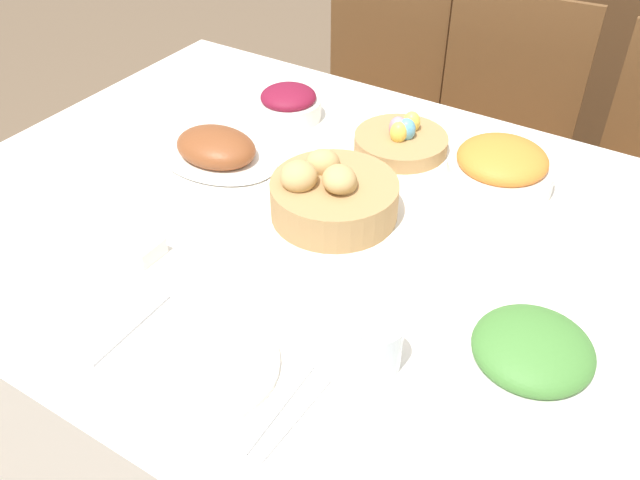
# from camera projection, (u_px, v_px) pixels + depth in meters

# --- Properties ---
(ground_plane) EXTENTS (12.00, 12.00, 0.00)m
(ground_plane) POSITION_uv_depth(u_px,v_px,m) (348.00, 469.00, 1.75)
(ground_plane) COLOR brown
(dining_table) EXTENTS (1.73, 1.15, 0.76)m
(dining_table) POSITION_uv_depth(u_px,v_px,m) (352.00, 372.00, 1.51)
(dining_table) COLOR white
(dining_table) RESTS_ON ground
(chair_far_left) EXTENTS (0.43, 0.43, 0.91)m
(chair_far_left) POSITION_uv_depth(u_px,v_px,m) (365.00, 107.00, 2.24)
(chair_far_left) COLOR brown
(chair_far_left) RESTS_ON ground
(chair_far_center) EXTENTS (0.46, 0.46, 0.91)m
(chair_far_center) POSITION_uv_depth(u_px,v_px,m) (493.00, 144.00, 2.05)
(chair_far_center) COLOR brown
(chair_far_center) RESTS_ON ground
(sideboard) EXTENTS (1.37, 0.44, 0.95)m
(sideboard) POSITION_uv_depth(u_px,v_px,m) (584.00, 56.00, 2.63)
(sideboard) COLOR brown
(sideboard) RESTS_ON ground
(bread_basket) EXTENTS (0.25, 0.25, 0.12)m
(bread_basket) POSITION_uv_depth(u_px,v_px,m) (332.00, 194.00, 1.30)
(bread_basket) COLOR #AD8451
(bread_basket) RESTS_ON dining_table
(egg_basket) EXTENTS (0.21, 0.21, 0.08)m
(egg_basket) POSITION_uv_depth(u_px,v_px,m) (401.00, 139.00, 1.50)
(egg_basket) COLOR #AD8451
(egg_basket) RESTS_ON dining_table
(ham_platter) EXTENTS (0.29, 0.20, 0.07)m
(ham_platter) POSITION_uv_depth(u_px,v_px,m) (216.00, 149.00, 1.47)
(ham_platter) COLOR white
(ham_platter) RESTS_ON dining_table
(carrot_bowl) EXTENTS (0.22, 0.22, 0.10)m
(carrot_bowl) POSITION_uv_depth(u_px,v_px,m) (501.00, 168.00, 1.38)
(carrot_bowl) COLOR white
(carrot_bowl) RESTS_ON dining_table
(green_salad_bowl) EXTENTS (0.21, 0.21, 0.09)m
(green_salad_bowl) POSITION_uv_depth(u_px,v_px,m) (530.00, 357.00, 0.99)
(green_salad_bowl) COLOR white
(green_salad_bowl) RESTS_ON dining_table
(beet_salad_bowl) EXTENTS (0.16, 0.16, 0.08)m
(beet_salad_bowl) POSITION_uv_depth(u_px,v_px,m) (289.00, 104.00, 1.61)
(beet_salad_bowl) COLOR white
(beet_salad_bowl) RESTS_ON dining_table
(dinner_plate) EXTENTS (0.24, 0.24, 0.01)m
(dinner_plate) POSITION_uv_depth(u_px,v_px,m) (201.00, 364.00, 1.02)
(dinner_plate) COLOR white
(dinner_plate) RESTS_ON dining_table
(fork) EXTENTS (0.02, 0.18, 0.00)m
(fork) POSITION_uv_depth(u_px,v_px,m) (132.00, 329.00, 1.08)
(fork) COLOR #B7B7BC
(fork) RESTS_ON dining_table
(knife) EXTENTS (0.02, 0.18, 0.00)m
(knife) POSITION_uv_depth(u_px,v_px,m) (280.00, 407.00, 0.96)
(knife) COLOR #B7B7BC
(knife) RESTS_ON dining_table
(spoon) EXTENTS (0.02, 0.18, 0.00)m
(spoon) POSITION_uv_depth(u_px,v_px,m) (297.00, 416.00, 0.95)
(spoon) COLOR #B7B7BC
(spoon) RESTS_ON dining_table
(drinking_cup) EXTENTS (0.07, 0.07, 0.08)m
(drinking_cup) POSITION_uv_depth(u_px,v_px,m) (378.00, 345.00, 1.00)
(drinking_cup) COLOR silver
(drinking_cup) RESTS_ON dining_table
(butter_dish) EXTENTS (0.10, 0.06, 0.03)m
(butter_dish) POSITION_uv_depth(u_px,v_px,m) (135.00, 245.00, 1.23)
(butter_dish) COLOR white
(butter_dish) RESTS_ON dining_table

